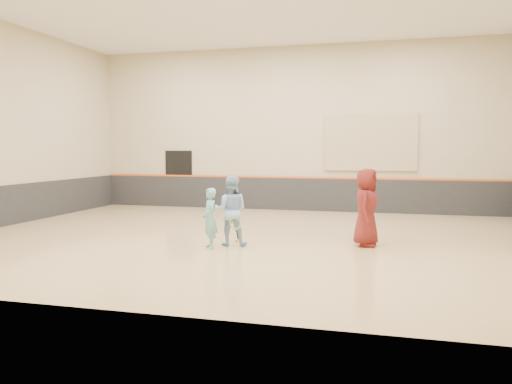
% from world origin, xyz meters
% --- Properties ---
extents(room, '(15.04, 12.04, 6.22)m').
position_xyz_m(room, '(0.00, 0.00, 0.81)').
color(room, tan).
rests_on(room, ground).
extents(wainscot_back, '(14.90, 0.04, 1.20)m').
position_xyz_m(wainscot_back, '(0.00, 5.97, 0.60)').
color(wainscot_back, '#232326').
rests_on(wainscot_back, floor).
extents(wainscot_left, '(0.04, 11.90, 1.20)m').
position_xyz_m(wainscot_left, '(-7.47, 0.00, 0.60)').
color(wainscot_left, '#232326').
rests_on(wainscot_left, floor).
extents(accent_stripe, '(14.90, 0.03, 0.06)m').
position_xyz_m(accent_stripe, '(0.00, 5.96, 1.22)').
color(accent_stripe, '#D85914').
rests_on(accent_stripe, wall_back).
extents(acoustic_panel, '(3.20, 0.08, 2.00)m').
position_xyz_m(acoustic_panel, '(2.80, 5.95, 2.50)').
color(acoustic_panel, tan).
rests_on(acoustic_panel, wall_back).
extents(doorway, '(1.10, 0.05, 2.20)m').
position_xyz_m(doorway, '(-4.50, 5.98, 1.10)').
color(doorway, black).
rests_on(doorway, floor).
extents(girl, '(0.55, 0.60, 1.39)m').
position_xyz_m(girl, '(-0.52, -1.49, 0.69)').
color(girl, '#6CBCBC').
rests_on(girl, floor).
extents(instructor, '(0.89, 0.74, 1.64)m').
position_xyz_m(instructor, '(-0.17, -1.01, 0.82)').
color(instructor, '#97C0EA').
rests_on(instructor, floor).
extents(young_man, '(0.66, 0.94, 1.82)m').
position_xyz_m(young_man, '(2.92, -0.30, 0.91)').
color(young_man, maroon).
rests_on(young_man, floor).
extents(held_racket, '(0.32, 0.32, 0.56)m').
position_xyz_m(held_racket, '(0.03, -1.29, 0.57)').
color(held_racket, '#AEBC29').
rests_on(held_racket, instructor).
extents(spare_racket, '(0.73, 0.73, 0.07)m').
position_xyz_m(spare_racket, '(-2.48, 3.51, 0.04)').
color(spare_racket, '#D4E832').
rests_on(spare_racket, floor).
extents(ball_under_racket, '(0.07, 0.07, 0.07)m').
position_xyz_m(ball_under_racket, '(-0.15, -0.62, 0.03)').
color(ball_under_racket, '#CDEF37').
rests_on(ball_under_racket, floor).
extents(ball_in_hand, '(0.07, 0.07, 0.07)m').
position_xyz_m(ball_in_hand, '(3.02, -0.49, 1.17)').
color(ball_in_hand, yellow).
rests_on(ball_in_hand, young_man).
extents(ball_beside_spare, '(0.07, 0.07, 0.07)m').
position_xyz_m(ball_beside_spare, '(-1.42, 3.58, 0.03)').
color(ball_beside_spare, '#B9D932').
rests_on(ball_beside_spare, floor).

